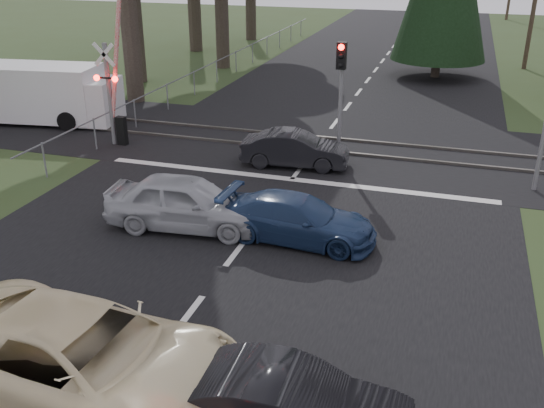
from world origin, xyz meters
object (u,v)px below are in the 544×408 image
at_px(traffic_signal_center, 341,81).
at_px(cream_coupe, 84,359).
at_px(crossing_signal, 115,91).
at_px(silver_car, 186,202).
at_px(white_van, 47,94).
at_px(dark_car_far, 295,149).
at_px(blue_sedan, 298,219).

height_order(traffic_signal_center, cream_coupe, traffic_signal_center).
relative_size(crossing_signal, silver_car, 1.61).
xyz_separation_m(cream_coupe, white_van, (-11.15, 14.43, 0.40)).
distance_m(crossing_signal, silver_car, 8.13).
xyz_separation_m(crossing_signal, white_van, (-4.44, 1.89, -0.84)).
bearing_deg(white_van, traffic_signal_center, -12.53).
xyz_separation_m(traffic_signal_center, dark_car_far, (-1.25, -1.20, -2.20)).
bearing_deg(dark_car_far, blue_sedan, -169.54).
relative_size(blue_sedan, dark_car_far, 1.12).
xyz_separation_m(silver_car, dark_car_far, (1.54, 5.54, -0.13)).
bearing_deg(silver_car, dark_car_far, -21.18).
bearing_deg(blue_sedan, traffic_signal_center, 5.36).
bearing_deg(cream_coupe, silver_car, 14.05).
xyz_separation_m(blue_sedan, dark_car_far, (-1.54, 5.38, 0.01)).
bearing_deg(white_van, cream_coupe, -60.34).
height_order(cream_coupe, dark_car_far, cream_coupe).
relative_size(cream_coupe, dark_car_far, 1.62).
height_order(cream_coupe, blue_sedan, cream_coupe).
bearing_deg(blue_sedan, white_van, 62.62).
relative_size(silver_car, blue_sedan, 1.05).
bearing_deg(blue_sedan, silver_car, 95.96).
bearing_deg(dark_car_far, white_van, 73.60).
bearing_deg(silver_car, cream_coupe, -175.29).
xyz_separation_m(traffic_signal_center, blue_sedan, (0.29, -6.58, -2.21)).
bearing_deg(crossing_signal, blue_sedan, -33.61).
xyz_separation_m(silver_car, white_van, (-9.92, 7.75, 0.48)).
bearing_deg(silver_car, traffic_signal_center, -28.13).
distance_m(traffic_signal_center, blue_sedan, 6.95).
relative_size(traffic_signal_center, dark_car_far, 1.12).
height_order(traffic_signal_center, white_van, traffic_signal_center).
relative_size(traffic_signal_center, white_van, 0.64).
bearing_deg(traffic_signal_center, dark_car_far, -136.11).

